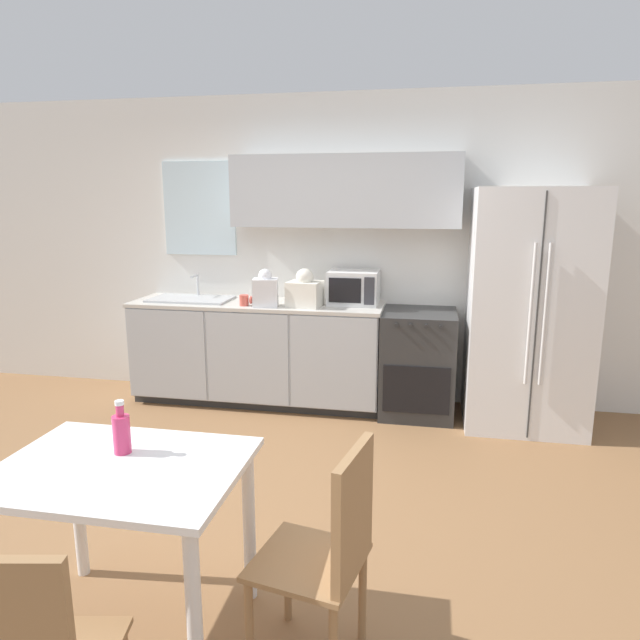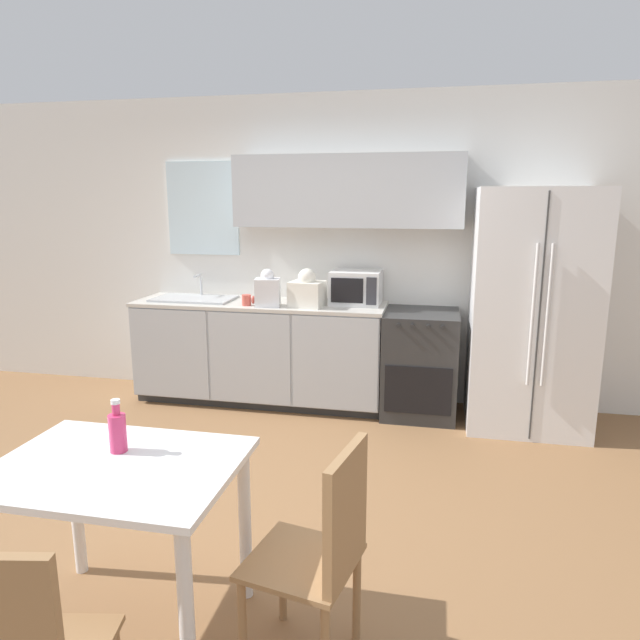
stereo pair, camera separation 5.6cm
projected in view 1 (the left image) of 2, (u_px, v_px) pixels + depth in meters
The scene contains 13 objects.
ground_plane at pixel (251, 506), 3.43m from camera, with size 12.00×12.00×0.00m, color olive.
wall_back at pixel (321, 241), 5.10m from camera, with size 12.00×0.38×2.70m.
kitchen_counter at pixel (258, 352), 5.11m from camera, with size 2.23×0.63×0.92m.
oven_range at pixel (418, 363), 4.84m from camera, with size 0.61×0.65×0.89m.
refrigerator at pixel (528, 310), 4.51m from camera, with size 0.92×0.80×1.90m.
kitchen_sink at pixel (191, 298), 5.13m from camera, with size 0.72×0.42×0.21m.
microwave at pixel (354, 287), 4.92m from camera, with size 0.42×0.37×0.29m.
coffee_mug at pixel (245, 300), 4.85m from camera, with size 0.11×0.08×0.09m.
grocery_bag_0 at pixel (305, 291), 4.80m from camera, with size 0.30×0.26×0.32m.
grocery_bag_1 at pixel (265, 290), 4.80m from camera, with size 0.24×0.21×0.32m.
dining_table at pixel (122, 495), 2.31m from camera, with size 0.98×0.74×0.77m.
dining_chair_side at pixel (332, 545), 2.15m from camera, with size 0.47×0.47×0.93m.
drink_bottle at pixel (122, 432), 2.37m from camera, with size 0.07×0.07×0.23m.
Camera 1 is at (1.00, -2.99, 1.81)m, focal length 32.00 mm.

